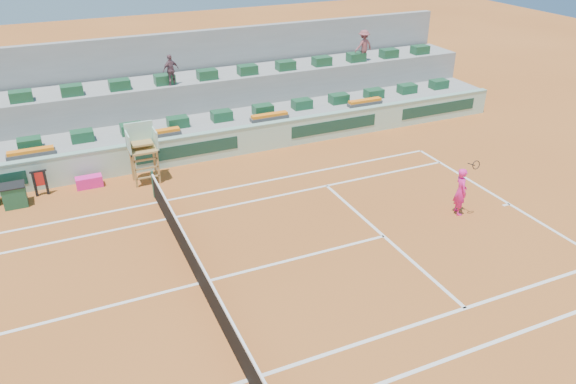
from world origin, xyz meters
name	(u,v)px	position (x,y,z in m)	size (l,w,h in m)	color
ground	(199,284)	(0.00, 0.00, 0.00)	(90.00, 90.00, 0.00)	#A2511F
seating_tier_lower	(130,139)	(0.00, 10.70, 0.60)	(36.00, 4.00, 1.20)	gray
seating_tier_upper	(122,113)	(0.00, 12.30, 1.30)	(36.00, 2.40, 2.60)	gray
stadium_back_wall	(114,85)	(0.00, 13.90, 2.20)	(36.00, 0.40, 4.40)	gray
player_bag	(89,182)	(-2.14, 7.85, 0.22)	(1.00, 0.44, 0.44)	#FF2194
spectator_mid	(171,70)	(2.26, 11.43, 3.29)	(0.81, 0.34, 1.38)	#6F4A55
spectator_right	(364,46)	(12.34, 11.59, 3.40)	(1.03, 0.59, 1.60)	#8B454A
court_lines	(199,283)	(0.00, 0.00, 0.01)	(23.89, 11.09, 0.01)	white
tennis_net	(197,269)	(0.00, 0.00, 0.53)	(0.10, 11.97, 1.10)	black
advertising_hoarding	(140,157)	(0.02, 8.50, 0.63)	(36.00, 0.34, 1.26)	#A9D5BD
umpire_chair	(142,145)	(0.00, 7.50, 1.54)	(1.10, 0.90, 2.40)	olive
seat_row_lower	(132,129)	(0.00, 9.80, 1.42)	(32.90, 0.60, 0.44)	#194C2C
seat_row_upper	(120,85)	(0.00, 11.70, 2.82)	(32.90, 0.60, 0.44)	#194C2C
flower_planters	(98,143)	(-1.50, 9.00, 1.33)	(26.80, 0.36, 0.28)	#4A4A4A
drink_cooler_a	(14,195)	(-4.79, 7.38, 0.42)	(0.84, 0.73, 0.84)	#184A2F
towel_rack	(40,181)	(-3.87, 7.87, 0.60)	(0.60, 0.10, 1.03)	black
tennis_player	(461,191)	(9.69, 0.26, 0.89)	(0.60, 0.93, 2.28)	#FF2194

